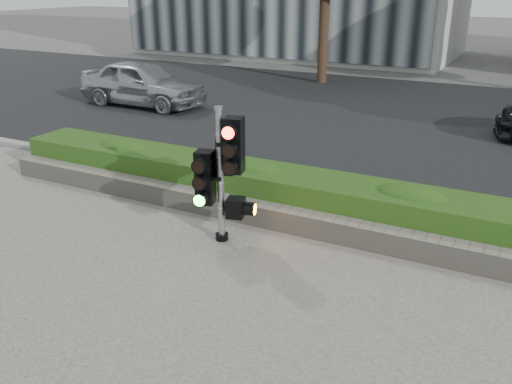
# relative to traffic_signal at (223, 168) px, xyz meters

# --- Properties ---
(ground) EXTENTS (120.00, 120.00, 0.00)m
(ground) POSITION_rel_traffic_signal_xyz_m (0.93, -1.15, -1.15)
(ground) COLOR #51514C
(ground) RESTS_ON ground
(road) EXTENTS (60.00, 13.00, 0.02)m
(road) POSITION_rel_traffic_signal_xyz_m (0.93, 8.85, -1.14)
(road) COLOR black
(road) RESTS_ON ground
(curb) EXTENTS (60.00, 0.25, 0.12)m
(curb) POSITION_rel_traffic_signal_xyz_m (0.93, 2.00, -1.09)
(curb) COLOR gray
(curb) RESTS_ON ground
(stone_wall) EXTENTS (12.00, 0.32, 0.34)m
(stone_wall) POSITION_rel_traffic_signal_xyz_m (0.93, 0.75, -0.95)
(stone_wall) COLOR gray
(stone_wall) RESTS_ON sidewalk
(hedge) EXTENTS (12.00, 1.00, 0.68)m
(hedge) POSITION_rel_traffic_signal_xyz_m (0.93, 1.40, -0.78)
(hedge) COLOR #417B26
(hedge) RESTS_ON sidewalk
(traffic_signal) EXTENTS (0.74, 0.61, 2.03)m
(traffic_signal) POSITION_rel_traffic_signal_xyz_m (0.00, 0.00, 0.00)
(traffic_signal) COLOR black
(traffic_signal) RESTS_ON sidewalk
(car_silver) EXTENTS (4.08, 1.69, 1.38)m
(car_silver) POSITION_rel_traffic_signal_xyz_m (-7.01, 6.94, -0.44)
(car_silver) COLOR #A7A9AE
(car_silver) RESTS_ON road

